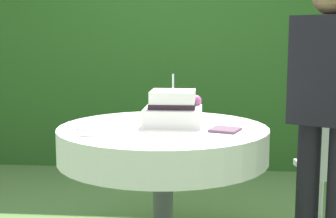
% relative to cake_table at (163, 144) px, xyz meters
% --- Properties ---
extents(foliage_hedge, '(6.06, 0.45, 2.26)m').
position_rel_cake_table_xyz_m(foliage_hedge, '(0.00, 2.12, 0.46)').
color(foliage_hedge, '#28561E').
rests_on(foliage_hedge, ground_plane).
extents(cake_table, '(1.23, 1.23, 0.78)m').
position_rel_cake_table_xyz_m(cake_table, '(0.00, 0.00, 0.00)').
color(cake_table, '#4C4C51').
rests_on(cake_table, ground_plane).
extents(wedding_cake, '(0.34, 0.34, 0.30)m').
position_rel_cake_table_xyz_m(wedding_cake, '(0.06, 0.07, 0.20)').
color(wedding_cake, white).
rests_on(wedding_cake, cake_table).
extents(serving_plate_near, '(0.13, 0.13, 0.01)m').
position_rel_cake_table_xyz_m(serving_plate_near, '(-0.42, -0.10, 0.11)').
color(serving_plate_near, white).
rests_on(serving_plate_near, cake_table).
extents(serving_plate_far, '(0.13, 0.13, 0.01)m').
position_rel_cake_table_xyz_m(serving_plate_far, '(-0.36, -0.28, 0.11)').
color(serving_plate_far, white).
rests_on(serving_plate_far, cake_table).
extents(napkin_stack, '(0.19, 0.19, 0.01)m').
position_rel_cake_table_xyz_m(napkin_stack, '(0.36, -0.10, 0.11)').
color(napkin_stack, '#6B4C60').
rests_on(napkin_stack, cake_table).
extents(standing_person, '(0.41, 0.34, 1.60)m').
position_rel_cake_table_xyz_m(standing_person, '(0.87, -0.25, 0.26)').
color(standing_person, black).
rests_on(standing_person, ground_plane).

